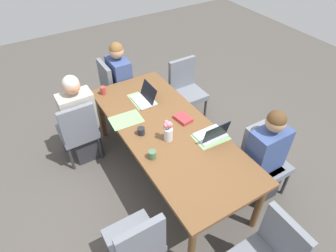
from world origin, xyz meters
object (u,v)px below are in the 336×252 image
Objects in this scene: chair_head_right_left_far at (115,87)px; coffee_mug_near_right at (141,131)px; person_head_right_left_far at (121,86)px; flower_vase at (168,130)px; book_red_cover at (183,118)px; chair_near_left_mid at (262,156)px; dining_table at (168,134)px; laptop_near_left_mid at (212,134)px; person_near_left_mid at (264,161)px; coffee_mug_centre_left at (152,155)px; coffee_mug_near_left at (103,90)px; chair_near_right_mid at (186,87)px; person_far_left_near at (81,123)px; laptop_head_right_left_far at (145,98)px; chair_far_left_near at (78,129)px; chair_far_right_near at (136,242)px.

coffee_mug_near_right is at bearing 170.07° from chair_head_right_left_far.
coffee_mug_near_right is (-1.30, 0.31, 0.25)m from person_head_right_left_far.
book_red_cover is (0.19, -0.31, -0.11)m from flower_vase.
coffee_mug_near_right is (0.78, 1.09, 0.27)m from chair_near_left_mid.
laptop_near_left_mid is (-0.35, -0.34, 0.11)m from dining_table.
person_near_left_mid is 1.22m from coffee_mug_centre_left.
chair_head_right_left_far is 0.60m from coffee_mug_near_left.
chair_near_right_mid is 1.23m from coffee_mug_near_left.
person_far_left_near is at bearing 123.75° from person_head_right_left_far.
person_near_left_mid reaches higher than chair_head_right_left_far.
chair_near_left_mid is at bearing -125.64° from coffee_mug_near_right.
chair_near_right_mid reaches higher than coffee_mug_near_right.
dining_table is 7.30× the size of laptop_near_left_mid.
person_near_left_mid is 14.39× the size of coffee_mug_near_right.
coffee_mug_centre_left is at bearing 84.47° from laptop_near_left_mid.
chair_head_right_left_far reaches higher than coffee_mug_near_left.
book_red_cover is at bearing -58.33° from flower_vase.
dining_table is 25.81× the size of coffee_mug_centre_left.
dining_table is 7.30× the size of laptop_head_right_left_far.
laptop_head_right_left_far reaches higher than chair_near_right_mid.
person_near_left_mid is at bearing -152.74° from laptop_head_right_left_far.
chair_far_left_near is at bearing 130.66° from chair_head_right_left_far.
person_near_left_mid is 2.11m from coffee_mug_near_left.
person_head_right_left_far reaches higher than book_red_cover.
dining_table is 1.07m from chair_near_left_mid.
coffee_mug_near_right is at bearing -149.54° from person_far_left_near.
chair_far_left_near and chair_near_left_mid have the same top height.
laptop_near_left_mid is 0.69m from coffee_mug_centre_left.
coffee_mug_near_right is at bearing 78.51° from book_red_cover.
chair_far_right_near is 2.44m from chair_near_right_mid.
coffee_mug_near_left is at bearing -69.56° from person_far_left_near.
laptop_head_right_left_far is at bearing -23.41° from coffee_mug_centre_left.
chair_head_right_left_far reaches higher than coffee_mug_centre_left.
person_head_right_left_far reaches higher than coffee_mug_near_left.
coffee_mug_near_left is at bearing 84.14° from chair_near_right_mid.
person_far_left_near reaches higher than laptop_near_left_mid.
chair_near_right_mid is 9.94× the size of coffee_mug_centre_left.
flower_vase is 1.23× the size of book_red_cover.
person_far_left_near is 0.90m from chair_head_right_left_far.
chair_far_left_near is 2.81× the size of laptop_near_left_mid.
laptop_near_left_mid is at bearing 157.90° from chair_near_right_mid.
person_near_left_mid reaches higher than book_red_cover.
chair_near_right_mid is 0.90m from laptop_head_right_left_far.
flower_vase is 0.38m from book_red_cover.
laptop_head_right_left_far is at bearing -136.65° from coffee_mug_near_left.
flower_vase is at bearing 176.00° from person_head_right_left_far.
person_near_left_mid is 4.86× the size of flower_vase.
book_red_cover is (0.41, 0.10, -0.03)m from laptop_near_left_mid.
person_head_right_left_far is (1.38, -0.03, -0.14)m from dining_table.
chair_near_left_mid is 1.54m from laptop_head_right_left_far.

